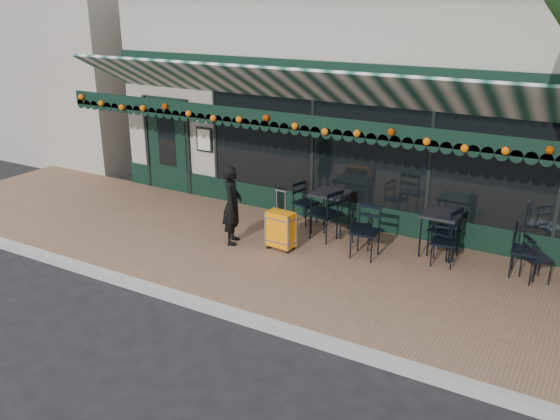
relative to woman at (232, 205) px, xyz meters
The scene contains 17 objects.
ground 2.77m from the woman, 51.12° to the right, with size 80.00×80.00×0.00m, color black.
sidewalk 1.84m from the woman, ahead, with size 18.00×4.00×0.15m, color brown.
curb 2.81m from the woman, 52.19° to the right, with size 18.00×0.16×0.15m, color #9E9E99.
restaurant_building 6.18m from the woman, 74.13° to the left, with size 12.00×9.60×4.50m.
neighbor_building_left 12.91m from the woman, 152.31° to the left, with size 12.00×8.00×4.80m, color #9C9489.
woman is the anchor object (origin of this frame).
suitcase 1.02m from the woman, 10.65° to the left, with size 0.51×0.31×1.12m.
cafe_table_a 3.74m from the woman, 21.67° to the left, with size 0.64×0.64×0.78m.
cafe_table_b 1.93m from the woman, 46.44° to the left, with size 0.66×0.66×0.82m.
chair_a_left 3.82m from the woman, 21.04° to the left, with size 0.46×0.46×0.93m, color black, non-canonical shape.
chair_a_right 5.09m from the woman, 13.89° to the left, with size 0.44×0.44×0.89m, color black, non-canonical shape.
chair_a_front 3.81m from the woman, 15.46° to the left, with size 0.40×0.40×0.81m, color black, non-canonical shape.
chair_a_extra 5.26m from the woman, 12.46° to the left, with size 0.40×0.40×0.79m, color black, non-canonical shape.
chair_b_left 1.76m from the woman, 36.03° to the left, with size 0.50×0.50×1.00m, color black, non-canonical shape.
chair_b_right 2.39m from the woman, 24.64° to the left, with size 0.38×0.38×0.77m, color black, non-canonical shape.
chair_b_front 2.47m from the woman, 14.77° to the left, with size 0.47×0.47×0.94m, color black, non-canonical shape.
chair_solo 1.76m from the woman, 66.76° to the left, with size 0.42×0.42×0.84m, color black, non-canonical shape.
Camera 1 is at (4.29, -6.37, 4.47)m, focal length 38.00 mm.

